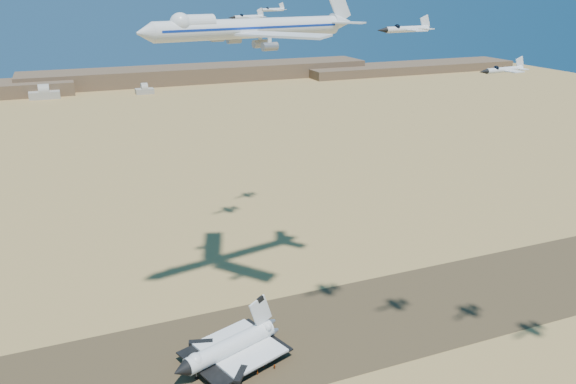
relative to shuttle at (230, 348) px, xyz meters
name	(u,v)px	position (x,y,z in m)	size (l,w,h in m)	color
ground	(242,350)	(5.38, 4.56, -4.95)	(1200.00, 1200.00, 0.00)	#AE8C4D
runway	(242,350)	(5.38, 4.56, -4.92)	(600.00, 50.00, 0.06)	#4D3C26
ridgeline	(159,78)	(70.69, 531.86, 2.68)	(960.00, 90.00, 18.00)	brown
hangars	(40,95)	(-58.62, 482.99, -0.12)	(200.50, 29.50, 30.00)	#9E9A8C
shuttle	(230,348)	(0.00, 0.00, 0.00)	(37.86, 30.79, 18.42)	white
carrier_747	(245,28)	(15.71, 25.36, 92.11)	(73.59, 55.80, 18.27)	white
crew_a	(257,372)	(5.87, -8.87, -4.00)	(0.65, 0.43, 1.78)	#D0460C
crew_b	(264,365)	(8.71, -6.35, -4.11)	(0.76, 0.44, 1.57)	#D0460C
crew_c	(275,367)	(11.52, -8.33, -4.05)	(0.99, 0.51, 1.69)	#D0460C
chase_jet_a	(406,29)	(45.02, -15.61, 93.79)	(16.54, 9.05, 4.12)	white
chase_jet_b	(504,70)	(64.08, -30.62, 84.61)	(14.93, 8.16, 3.72)	white
chase_jet_e	(248,17)	(33.52, 77.44, 92.72)	(15.97, 9.25, 4.06)	white
chase_jet_f	(272,10)	(49.77, 93.78, 94.68)	(14.17, 8.28, 3.61)	white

